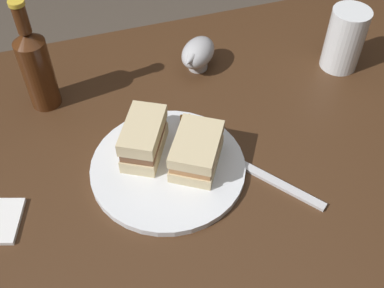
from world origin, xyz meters
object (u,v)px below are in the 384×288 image
(fork, at_px, (280,184))
(sandwich_half_right, at_px, (144,139))
(cider_bottle, at_px, (36,66))
(pint_glass, at_px, (344,43))
(gravy_boat, at_px, (198,53))
(sandwich_half_left, at_px, (197,151))
(plate, at_px, (168,167))

(fork, bearing_deg, sandwich_half_right, -160.08)
(cider_bottle, bearing_deg, pint_glass, -6.78)
(sandwich_half_right, bearing_deg, cider_bottle, 127.62)
(cider_bottle, relative_size, fork, 1.36)
(gravy_boat, bearing_deg, fork, -83.88)
(sandwich_half_left, bearing_deg, gravy_boat, 71.40)
(sandwich_half_left, height_order, gravy_boat, sandwich_half_left)
(gravy_boat, xyz_separation_m, fork, (0.04, -0.36, -0.04))
(sandwich_half_right, height_order, cider_bottle, cider_bottle)
(sandwich_half_left, distance_m, pint_glass, 0.44)
(gravy_boat, relative_size, fork, 0.67)
(pint_glass, height_order, gravy_boat, pint_glass)
(sandwich_half_left, height_order, pint_glass, pint_glass)
(plate, bearing_deg, fork, -27.76)
(pint_glass, bearing_deg, sandwich_half_right, -164.57)
(sandwich_half_left, bearing_deg, sandwich_half_right, 148.51)
(cider_bottle, bearing_deg, plate, -52.53)
(cider_bottle, bearing_deg, sandwich_half_left, -46.75)
(plate, bearing_deg, sandwich_half_left, -9.68)
(fork, bearing_deg, cider_bottle, -170.01)
(plate, distance_m, gravy_boat, 0.30)
(sandwich_half_left, bearing_deg, fork, -33.83)
(plate, distance_m, sandwich_half_right, 0.07)
(gravy_boat, bearing_deg, pint_glass, -15.67)
(plate, height_order, pint_glass, pint_glass)
(pint_glass, height_order, cider_bottle, cider_bottle)
(plate, xyz_separation_m, pint_glass, (0.46, 0.18, 0.05))
(gravy_boat, bearing_deg, sandwich_half_right, -128.64)
(sandwich_half_left, xyz_separation_m, fork, (0.13, -0.09, -0.04))
(sandwich_half_left, relative_size, gravy_boat, 1.17)
(sandwich_half_right, distance_m, fork, 0.26)
(sandwich_half_left, bearing_deg, plate, 170.32)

